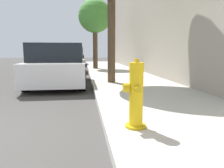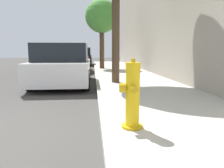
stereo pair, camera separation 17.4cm
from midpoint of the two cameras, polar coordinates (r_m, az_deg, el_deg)
name	(u,v)px [view 2 (the right image)]	position (r m, az deg, el deg)	size (l,w,h in m)	color
sidewalk_slab	(200,130)	(3.43, 23.28, -11.02)	(2.79, 40.00, 0.14)	#B7B2A8
fire_hydrant	(132,96)	(2.97, 6.96, -3.17)	(0.32, 0.33, 0.95)	#C39C11
parked_car_near	(63,65)	(7.93, -11.96, 4.77)	(1.86, 4.13, 1.43)	silver
parked_car_mid	(73,60)	(13.17, -9.90, 6.20)	(1.84, 3.91, 1.40)	maroon
parked_car_far	(81,57)	(18.97, -7.74, 7.04)	(1.74, 4.22, 1.49)	black
street_tree_far	(102,17)	(13.75, -2.33, 17.08)	(1.99, 1.99, 4.13)	brown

